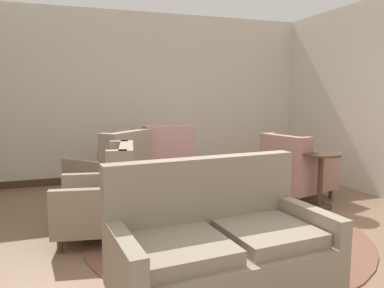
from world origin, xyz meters
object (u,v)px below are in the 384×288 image
object	(u,v)px
porcelain_vase	(238,169)
armchair_beside_settee	(296,170)
armchair_near_sideboard	(164,165)
coffee_table	(235,189)
armchair_far_left	(104,199)
side_table	(320,175)
settee	(220,246)
armchair_near_window	(113,175)

from	to	relation	value
porcelain_vase	armchair_beside_settee	world-z (taller)	armchair_beside_settee
armchair_near_sideboard	coffee_table	bearing A→B (deg)	102.61
armchair_near_sideboard	armchair_far_left	bearing A→B (deg)	51.55
armchair_near_sideboard	side_table	xyz separation A→B (m)	(1.79, -1.41, 0.00)
settee	porcelain_vase	bearing A→B (deg)	55.39
settee	armchair_beside_settee	distance (m)	3.07
coffee_table	armchair_near_window	size ratio (longest dim) A/B	0.68
armchair_near_sideboard	armchair_far_left	distance (m)	1.86
armchair_beside_settee	armchair_near_sideboard	size ratio (longest dim) A/B	0.99
settee	side_table	distance (m)	2.76
armchair_near_window	armchair_far_left	distance (m)	1.09
side_table	coffee_table	bearing A→B (deg)	-173.57
porcelain_vase	side_table	bearing A→B (deg)	4.86
armchair_near_sideboard	side_table	size ratio (longest dim) A/B	1.44
armchair_near_window	settee	bearing A→B (deg)	55.43
armchair_near_window	armchair_far_left	size ratio (longest dim) A/B	1.19
porcelain_vase	armchair_near_window	xyz separation A→B (m)	(-1.33, 1.06, -0.20)
coffee_table	armchair_beside_settee	bearing A→B (deg)	26.68
armchair_beside_settee	armchair_near_window	bearing A→B (deg)	64.60
settee	armchair_near_sideboard	size ratio (longest dim) A/B	1.53
settee	armchair_near_sideboard	bearing A→B (deg)	78.02
armchair_near_window	armchair_beside_settee	world-z (taller)	armchair_near_window
armchair_near_window	side_table	world-z (taller)	armchair_near_window
armchair_near_window	armchair_beside_settee	size ratio (longest dim) A/B	1.11
coffee_table	side_table	xyz separation A→B (m)	(1.34, 0.15, 0.04)
armchair_near_window	armchair_near_sideboard	distance (m)	0.95
coffee_table	porcelain_vase	world-z (taller)	porcelain_vase
settee	armchair_near_sideboard	world-z (taller)	armchair_near_sideboard
coffee_table	settee	size ratio (longest dim) A/B	0.49
armchair_near_window	side_table	bearing A→B (deg)	116.33
armchair_beside_settee	side_table	world-z (taller)	armchair_beside_settee
armchair_near_sideboard	armchair_far_left	size ratio (longest dim) A/B	1.08
armchair_beside_settee	armchair_far_left	distance (m)	2.89
side_table	porcelain_vase	bearing A→B (deg)	-175.14
coffee_table	armchair_far_left	bearing A→B (deg)	178.80
armchair_beside_settee	armchair_near_sideboard	bearing A→B (deg)	47.01
porcelain_vase	armchair_beside_settee	size ratio (longest dim) A/B	0.30
armchair_near_sideboard	side_table	world-z (taller)	armchair_near_sideboard
porcelain_vase	side_table	distance (m)	1.31
settee	armchair_far_left	size ratio (longest dim) A/B	1.64
armchair_far_left	side_table	size ratio (longest dim) A/B	1.33
porcelain_vase	armchair_near_sideboard	bearing A→B (deg)	108.26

